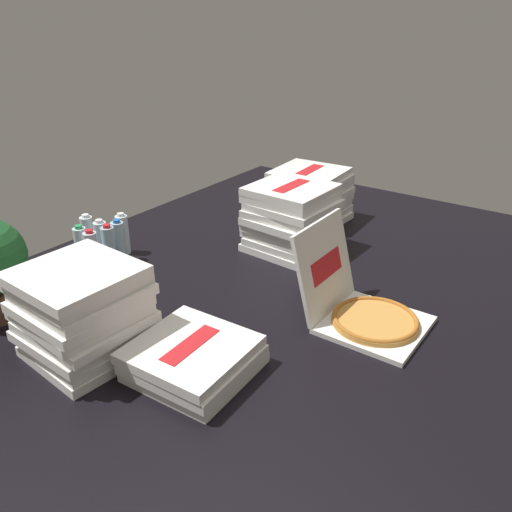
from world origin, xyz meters
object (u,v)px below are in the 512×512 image
pizza_stack_right_far (311,195)px  water_bottle_4 (123,234)px  open_pizza_box (362,308)px  pizza_stack_center_far (83,312)px  pizza_stack_right_mid (291,218)px  water_bottle_2 (92,252)px  water_bottle_3 (119,241)px  water_bottle_6 (82,247)px  pizza_stack_left_near (193,358)px  water_bottle_1 (109,247)px  water_bottle_0 (102,241)px  water_bottle_5 (88,235)px

pizza_stack_right_far → water_bottle_4: 1.10m
open_pizza_box → pizza_stack_center_far: 1.05m
pizza_stack_right_mid → pizza_stack_center_far: size_ratio=0.99×
water_bottle_2 → water_bottle_4: 0.23m
water_bottle_2 → water_bottle_4: bearing=11.4°
water_bottle_3 → water_bottle_4: size_ratio=1.00×
water_bottle_6 → pizza_stack_right_far: bearing=-26.1°
pizza_stack_right_mid → pizza_stack_left_near: 1.10m
water_bottle_1 → water_bottle_3: size_ratio=1.00×
pizza_stack_center_far → water_bottle_0: (0.53, 0.56, -0.07)m
water_bottle_5 → pizza_stack_center_far: bearing=-128.9°
open_pizza_box → water_bottle_6: (-0.32, 1.31, 0.03)m
pizza_stack_left_near → water_bottle_6: size_ratio=1.85×
water_bottle_5 → water_bottle_2: bearing=-123.6°
pizza_stack_center_far → water_bottle_0: 0.78m
pizza_stack_right_mid → water_bottle_3: pizza_stack_right_mid is taller
water_bottle_3 → water_bottle_5: same height
pizza_stack_right_mid → water_bottle_5: 1.03m
pizza_stack_center_far → water_bottle_1: bearing=43.1°
pizza_stack_center_far → pizza_stack_right_far: size_ratio=1.03×
water_bottle_3 → water_bottle_5: bearing=103.1°
water_bottle_6 → water_bottle_0: bearing=-10.8°
water_bottle_6 → water_bottle_2: bearing=-94.3°
pizza_stack_right_mid → pizza_stack_center_far: pizza_stack_right_mid is taller
water_bottle_0 → water_bottle_6: (-0.10, 0.02, 0.00)m
pizza_stack_right_mid → water_bottle_3: bearing=134.7°
water_bottle_3 → water_bottle_4: (0.07, 0.05, 0.00)m
open_pizza_box → water_bottle_0: 1.31m
water_bottle_4 → water_bottle_2: bearing=-168.6°
pizza_stack_right_mid → water_bottle_6: 1.04m
pizza_stack_right_far → water_bottle_1: pizza_stack_right_far is taller
water_bottle_3 → water_bottle_2: bearing=178.6°
water_bottle_0 → water_bottle_3: size_ratio=1.00×
water_bottle_4 → water_bottle_6: 0.23m
open_pizza_box → water_bottle_2: 1.27m
pizza_stack_right_far → water_bottle_2: bearing=157.4°
water_bottle_3 → water_bottle_1: bearing=-171.2°
pizza_stack_left_near → water_bottle_2: bearing=71.8°
pizza_stack_left_near → water_bottle_0: size_ratio=1.85×
pizza_stack_right_far → water_bottle_6: bearing=153.9°
pizza_stack_center_far → water_bottle_6: size_ratio=1.95×
pizza_stack_right_mid → water_bottle_5: pizza_stack_right_mid is taller
pizza_stack_right_mid → water_bottle_3: size_ratio=1.94×
pizza_stack_left_near → water_bottle_0: 1.04m
open_pizza_box → pizza_stack_center_far: size_ratio=1.13×
water_bottle_2 → water_bottle_4: size_ratio=1.00×
water_bottle_5 → pizza_stack_left_near: bearing=-111.0°
pizza_stack_center_far → water_bottle_0: pizza_stack_center_far is taller
water_bottle_2 → pizza_stack_right_mid: bearing=-38.8°
pizza_stack_center_far → water_bottle_3: bearing=40.1°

